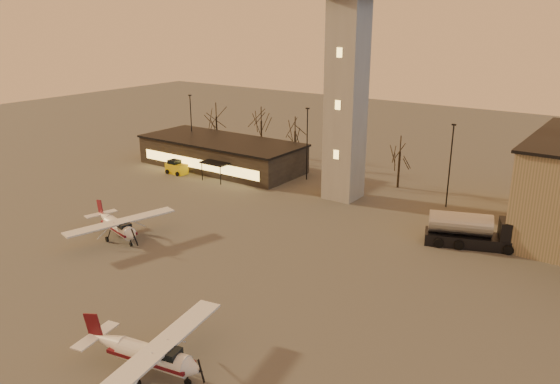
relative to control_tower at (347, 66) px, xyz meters
The scene contains 9 objects.
ground 34.15m from the control_tower, 90.00° to the right, with size 220.00×220.00×0.00m, color #44423F.
control_tower is the anchor object (origin of this frame).
terminal 26.24m from the control_tower, behind, with size 25.40×12.20×4.30m.
light_poles 10.97m from the control_tower, 63.48° to the left, with size 58.50×12.25×10.14m.
tree_row 19.48m from the control_tower, 146.24° to the left, with size 37.20×9.20×8.80m.
cessna_front 42.26m from the control_tower, 78.49° to the right, with size 9.70×12.21×3.36m.
cessna_rear 31.89m from the control_tower, 115.20° to the right, with size 9.26×11.56×3.19m.
fuel_truck 24.22m from the control_tower, 18.40° to the right, with size 9.53×5.60×3.41m.
service_cart 29.92m from the control_tower, behind, with size 3.16×2.04×1.99m.
Camera 1 is at (31.49, -28.31, 22.07)m, focal length 35.00 mm.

